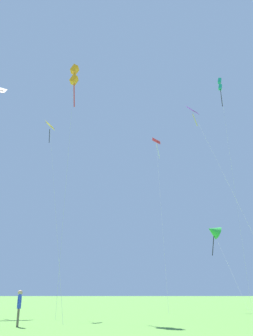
% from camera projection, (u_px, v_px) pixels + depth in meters
% --- Properties ---
extents(kite_purple_streamer, '(2.92, 10.67, 17.91)m').
position_uv_depth(kite_purple_streamer, '(196.00, 119.00, 32.12)').
color(kite_purple_streamer, purple).
rests_on(kite_purple_streamer, ground_plane).
extents(kite_teal_box, '(1.33, 6.24, 29.32)m').
position_uv_depth(kite_teal_box, '(220.00, 86.00, 48.98)').
color(kite_teal_box, teal).
rests_on(kite_teal_box, ground_plane).
extents(kite_green_small, '(1.94, 7.40, 9.31)m').
position_uv_depth(kite_green_small, '(213.00, 231.00, 41.52)').
color(kite_green_small, green).
rests_on(kite_green_small, ground_plane).
extents(kite_red_high, '(1.17, 10.80, 19.95)m').
position_uv_depth(kite_red_high, '(157.00, 150.00, 43.66)').
color(kite_red_high, red).
rests_on(kite_red_high, ground_plane).
extents(kite_yellow_diamond, '(3.82, 9.56, 16.58)m').
position_uv_depth(kite_yellow_diamond, '(50.00, 135.00, 32.08)').
color(kite_yellow_diamond, yellow).
rests_on(kite_yellow_diamond, ground_plane).
extents(kite_orange_box, '(0.79, 4.92, 21.71)m').
position_uv_depth(kite_orange_box, '(74.00, 76.00, 33.40)').
color(kite_orange_box, orange).
rests_on(kite_orange_box, ground_plane).
extents(person_in_blue_jacket, '(0.24, 0.56, 1.75)m').
position_uv_depth(person_in_blue_jacket, '(19.00, 305.00, 18.32)').
color(person_in_blue_jacket, '#665B4C').
rests_on(person_in_blue_jacket, ground_plane).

